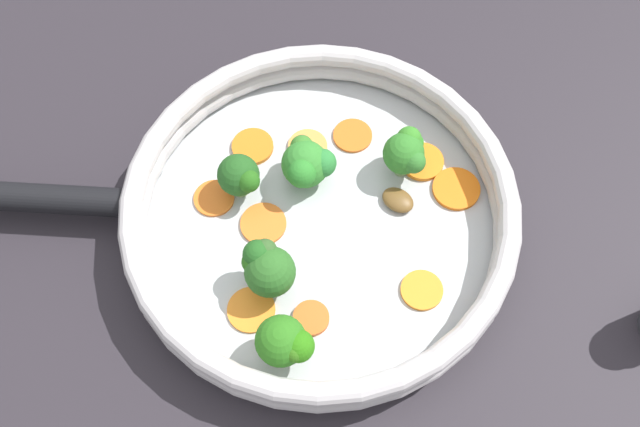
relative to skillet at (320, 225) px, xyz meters
The scene contains 23 objects.
ground_plane 0.01m from the skillet, ahead, with size 4.00×4.00×0.00m, color #272228.
skillet is the anchor object (origin of this frame).
skillet_rim_wall 0.03m from the skillet, ahead, with size 0.36×0.36×0.04m.
skillet_handle 0.29m from the skillet, 109.60° to the left, with size 0.03×0.03×0.23m, color black.
skillet_rivet_left 0.17m from the skillet, 95.21° to the left, with size 0.01×0.01×0.01m, color #B2B6B6.
skillet_rivet_right 0.17m from the skillet, 124.00° to the left, with size 0.01×0.01×0.01m, color #AEB8B8.
carrot_slice_0 0.12m from the skillet, 104.49° to the right, with size 0.04×0.04×0.00m, color orange.
carrot_slice_1 0.11m from the skillet, 62.64° to the left, with size 0.04×0.04×0.00m, color orange.
carrot_slice_2 0.10m from the skillet, 161.42° to the right, with size 0.03×0.03×0.01m, color orange.
carrot_slice_3 0.05m from the skillet, 117.45° to the left, with size 0.04×0.04×0.00m, color orange.
carrot_slice_4 0.13m from the skillet, 52.51° to the right, with size 0.05×0.05×0.00m, color orange.
carrot_slice_5 0.12m from the skillet, 34.40° to the right, with size 0.04×0.04×0.01m, color orange.
carrot_slice_6 0.10m from the skillet, ahead, with size 0.04×0.04×0.00m, color orange.
carrot_slice_7 0.08m from the skillet, 31.79° to the left, with size 0.04×0.04×0.00m, color #F38E3F.
carrot_slice_8 0.10m from the skillet, 100.19° to the left, with size 0.04×0.04×0.00m, color orange.
carrot_slice_9 0.11m from the skillet, 168.80° to the left, with size 0.04×0.04×0.00m, color orange.
broccoli_floret_0 0.14m from the skillet, 169.29° to the right, with size 0.04×0.05×0.06m.
broccoli_floret_1 0.09m from the skillet, 167.17° to the left, with size 0.05×0.05×0.06m.
broccoli_floret_2 0.06m from the skillet, 38.70° to the left, with size 0.05×0.05×0.05m.
broccoli_floret_3 0.11m from the skillet, 32.11° to the right, with size 0.05×0.04×0.05m.
broccoli_floret_4 0.09m from the skillet, 91.58° to the left, with size 0.04×0.04×0.05m.
mushroom_piece_0 0.09m from the skillet, 33.78° to the left, with size 0.02×0.02×0.01m, color olive.
mushroom_piece_1 0.08m from the skillet, 52.21° to the right, with size 0.03×0.02×0.01m, color brown.
Camera 1 is at (-0.29, -0.12, 0.64)m, focal length 42.00 mm.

